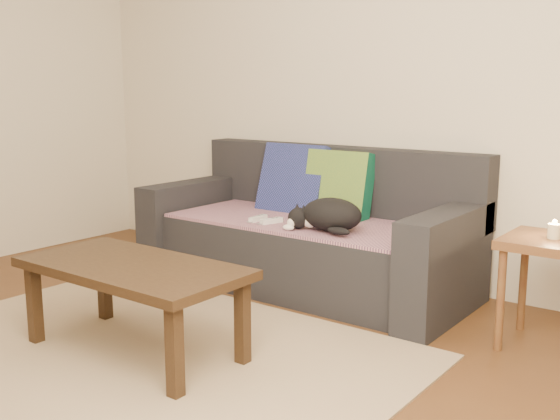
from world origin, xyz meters
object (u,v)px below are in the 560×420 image
at_px(sofa, 309,238).
at_px(side_table, 552,258).
at_px(wii_remote_b, 271,221).
at_px(wii_remote_a, 258,218).
at_px(cat, 329,215).
at_px(coffee_table, 133,275).

height_order(sofa, side_table, sofa).
height_order(wii_remote_b, side_table, side_table).
bearing_deg(wii_remote_a, sofa, -37.26).
xyz_separation_m(sofa, wii_remote_b, (-0.08, -0.28, 0.15)).
xyz_separation_m(sofa, cat, (0.31, -0.25, 0.22)).
bearing_deg(wii_remote_a, cat, -89.85).
bearing_deg(wii_remote_b, cat, -68.59).
bearing_deg(cat, coffee_table, -94.36).
xyz_separation_m(wii_remote_b, side_table, (1.60, 0.12, -0.00)).
height_order(sofa, wii_remote_b, sofa).
height_order(sofa, cat, sofa).
relative_size(sofa, wii_remote_a, 14.00).
bearing_deg(cat, side_table, 15.84).
bearing_deg(coffee_table, sofa, 89.07).
distance_m(cat, wii_remote_a, 0.51).
relative_size(wii_remote_b, coffee_table, 0.13).
bearing_deg(cat, wii_remote_a, -166.05).
xyz_separation_m(cat, coffee_table, (-0.33, -1.17, -0.14)).
distance_m(wii_remote_a, wii_remote_b, 0.11).
distance_m(cat, wii_remote_b, 0.40).
relative_size(sofa, coffee_table, 1.89).
bearing_deg(wii_remote_b, coffee_table, -160.11).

